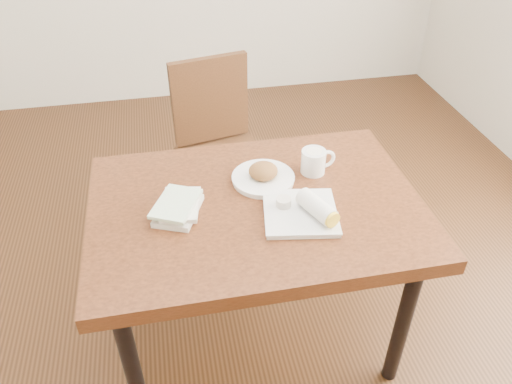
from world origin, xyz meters
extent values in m
cube|color=#472814|center=(0.00, 0.00, -0.01)|extent=(4.00, 5.00, 0.01)
cube|color=brown|center=(0.00, 0.00, 0.72)|extent=(1.22, 0.86, 0.06)
cylinder|color=black|center=(-0.51, -0.33, 0.34)|extent=(0.06, 0.06, 0.69)
cylinder|color=black|center=(0.51, -0.33, 0.34)|extent=(0.06, 0.06, 0.69)
cylinder|color=black|center=(-0.51, 0.33, 0.34)|extent=(0.06, 0.06, 0.69)
cylinder|color=black|center=(0.51, 0.33, 0.34)|extent=(0.06, 0.06, 0.69)
cylinder|color=#482914|center=(0.12, 0.93, 0.23)|extent=(0.04, 0.04, 0.45)
cylinder|color=#482914|center=(-0.23, 0.85, 0.23)|extent=(0.04, 0.04, 0.45)
cylinder|color=#482914|center=(0.19, 0.58, 0.23)|extent=(0.04, 0.04, 0.45)
cylinder|color=#482914|center=(-0.16, 0.50, 0.23)|extent=(0.04, 0.04, 0.45)
cube|color=#482914|center=(-0.02, 0.72, 0.47)|extent=(0.50, 0.50, 0.04)
cube|color=#482914|center=(-0.06, 0.90, 0.73)|extent=(0.40, 0.12, 0.45)
cylinder|color=white|center=(0.05, 0.13, 0.76)|extent=(0.24, 0.24, 0.02)
cylinder|color=white|center=(0.05, 0.13, 0.77)|extent=(0.25, 0.25, 0.01)
ellipsoid|color=#B27538|center=(0.05, 0.13, 0.80)|extent=(0.15, 0.14, 0.06)
cylinder|color=white|center=(0.26, 0.15, 0.80)|extent=(0.10, 0.10, 0.10)
torus|color=white|center=(0.32, 0.16, 0.80)|extent=(0.08, 0.03, 0.08)
cylinder|color=tan|center=(0.26, 0.15, 0.84)|extent=(0.09, 0.09, 0.01)
cylinder|color=#F2E5CC|center=(0.26, 0.15, 0.85)|extent=(0.06, 0.06, 0.00)
cube|color=white|center=(0.14, -0.10, 0.76)|extent=(0.29, 0.29, 0.01)
cube|color=white|center=(0.14, -0.10, 0.77)|extent=(0.30, 0.30, 0.01)
cylinder|color=white|center=(0.19, -0.13, 0.80)|extent=(0.12, 0.17, 0.07)
cylinder|color=yellow|center=(0.22, -0.20, 0.80)|extent=(0.06, 0.04, 0.06)
cylinder|color=silver|center=(0.09, -0.06, 0.79)|extent=(0.05, 0.05, 0.03)
cylinder|color=red|center=(0.09, -0.06, 0.80)|extent=(0.05, 0.05, 0.01)
cube|color=white|center=(-0.28, 0.00, 0.76)|extent=(0.20, 0.23, 0.02)
cube|color=silver|center=(-0.27, 0.01, 0.78)|extent=(0.16, 0.21, 0.02)
cube|color=#9ED68F|center=(-0.29, -0.01, 0.80)|extent=(0.20, 0.23, 0.01)
camera|label=1|loc=(-0.28, -1.41, 1.89)|focal=35.00mm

